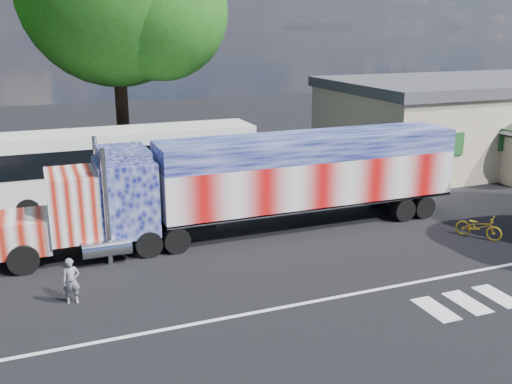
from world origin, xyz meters
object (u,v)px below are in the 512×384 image
object	(u,v)px
woman	(71,281)
bicycle	(479,227)
semi_truck	(255,181)
coach_bus	(127,165)

from	to	relation	value
woman	bicycle	size ratio (longest dim) A/B	0.80
semi_truck	coach_bus	distance (m)	7.46
bicycle	coach_bus	bearing A→B (deg)	106.43
bicycle	woman	bearing A→B (deg)	145.53
semi_truck	bicycle	xyz separation A→B (m)	(8.14, -3.99, -1.70)
semi_truck	woman	size ratio (longest dim) A/B	13.63
coach_bus	woman	distance (m)	10.67
coach_bus	bicycle	world-z (taller)	coach_bus
coach_bus	bicycle	bearing A→B (deg)	-39.42
woman	semi_truck	bearing A→B (deg)	29.83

